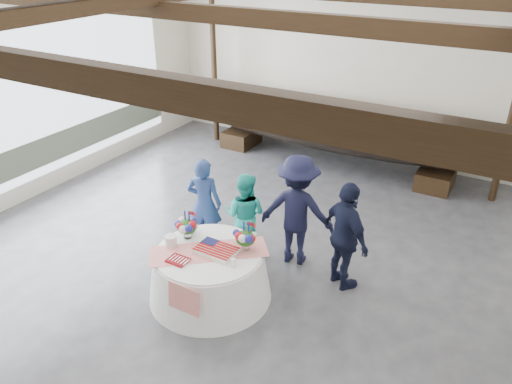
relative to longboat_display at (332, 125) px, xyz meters
The scene contains 11 objects.
floor 5.16m from the longboat_display, 87.76° to the right, with size 10.00×12.00×0.01m, color #3D3D42.
wall_back 1.58m from the longboat_display, 78.20° to the left, with size 10.00×0.02×4.50m, color silver.
pavilion_structure 5.16m from the longboat_display, 87.31° to the right, with size 9.80×11.76×4.50m.
open_bay 6.30m from the longboat_display, 139.52° to the right, with size 0.03×7.00×3.20m.
longboat_display is the anchor object (origin of this frame).
banquet_table 5.61m from the longboat_display, 86.34° to the right, with size 1.88×1.88×0.81m.
tabletop_items 5.41m from the longboat_display, 86.87° to the right, with size 1.68×1.54×0.40m.
guest_woman_blue 4.46m from the longboat_display, 96.80° to the right, with size 0.61×0.40×1.68m, color navy.
guest_woman_teal 4.32m from the longboat_display, 87.04° to the right, with size 0.74×0.58×1.53m, color #22B3A5.
guest_man_left 4.17m from the longboat_display, 75.26° to the right, with size 1.24×0.72×1.93m, color black.
guest_man_right 4.75m from the longboat_display, 64.89° to the right, with size 1.05×0.44×1.80m, color black.
Camera 1 is at (3.86, -5.48, 4.98)m, focal length 35.00 mm.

